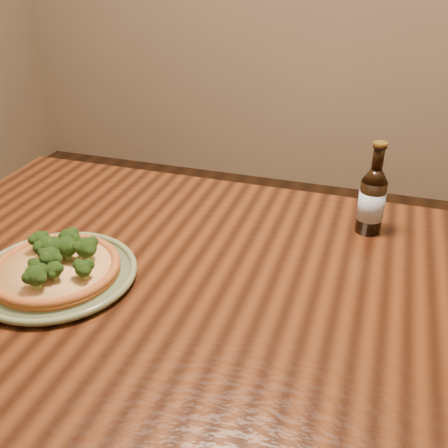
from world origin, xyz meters
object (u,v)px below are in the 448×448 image
(table, at_px, (257,326))
(beer_bottle, at_px, (372,200))
(plate, at_px, (57,274))
(pizza, at_px, (56,266))

(table, distance_m, beer_bottle, 0.38)
(table, relative_size, plate, 5.15)
(table, xyz_separation_m, beer_bottle, (0.18, 0.29, 0.17))
(plate, bearing_deg, beer_bottle, 33.95)
(table, xyz_separation_m, pizza, (-0.38, -0.09, 0.12))
(table, xyz_separation_m, plate, (-0.38, -0.09, 0.10))
(table, height_order, plate, plate)
(plate, distance_m, pizza, 0.02)
(beer_bottle, bearing_deg, table, -119.48)
(table, height_order, beer_bottle, beer_bottle)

